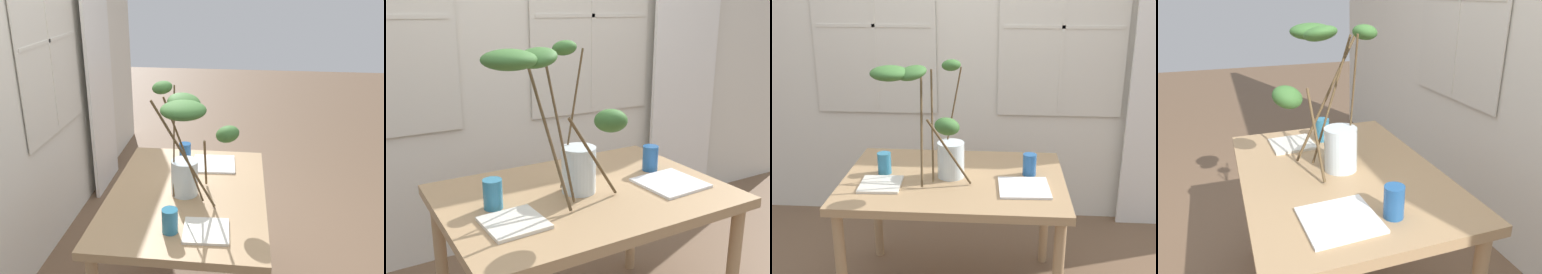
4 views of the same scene
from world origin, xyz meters
TOP-DOWN VIEW (x-y plane):
  - curtain_sheer_side at (1.49, 0.99)m, footprint 0.61×0.03m
  - dining_table at (0.00, 0.00)m, footprint 1.24×0.89m
  - vase_with_branches at (-0.13, -0.02)m, footprint 0.56×0.48m
  - drinking_glass_blue_left at (-0.41, 0.03)m, footprint 0.08×0.08m
  - drinking_glass_blue_right at (0.43, 0.07)m, footprint 0.08×0.08m
  - plate_square_left at (-0.39, -0.14)m, footprint 0.23×0.23m
  - plate_square_right at (0.39, -0.13)m, footprint 0.28×0.28m

SIDE VIEW (x-z plane):
  - dining_table at x=0.00m, z-range 0.30..1.06m
  - plate_square_right at x=0.39m, z-range 0.77..0.78m
  - plate_square_left at x=-0.39m, z-range 0.77..0.78m
  - drinking_glass_blue_left at x=-0.41m, z-range 0.77..0.89m
  - drinking_glass_blue_right at x=0.43m, z-range 0.77..0.89m
  - vase_with_branches at x=-0.13m, z-range 0.78..1.44m
  - curtain_sheer_side at x=1.49m, z-range 0.00..2.32m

